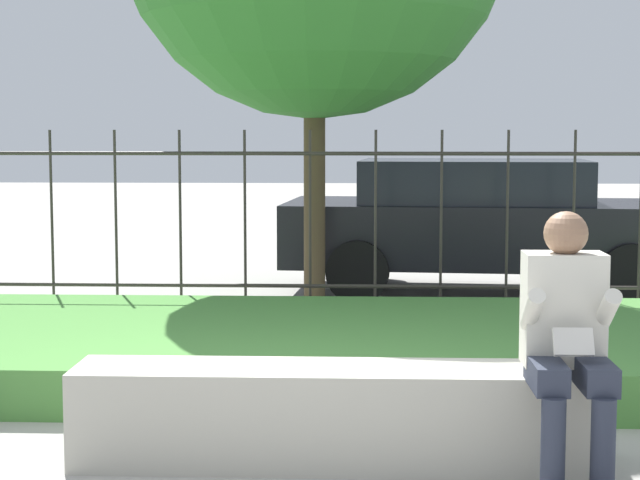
% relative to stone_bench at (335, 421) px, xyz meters
% --- Properties ---
extents(ground_plane, '(60.00, 60.00, 0.00)m').
position_rel_stone_bench_xyz_m(ground_plane, '(-0.32, 0.00, -0.22)').
color(ground_plane, '#9E9B93').
extents(stone_bench, '(2.62, 0.49, 0.50)m').
position_rel_stone_bench_xyz_m(stone_bench, '(0.00, 0.00, 0.00)').
color(stone_bench, '#B7B2A3').
rests_on(stone_bench, ground_plane).
extents(person_seated_reader, '(0.42, 0.73, 1.30)m').
position_rel_stone_bench_xyz_m(person_seated_reader, '(1.10, -0.28, 0.49)').
color(person_seated_reader, black).
rests_on(person_seated_reader, ground_plane).
extents(grass_berm, '(10.46, 2.87, 0.30)m').
position_rel_stone_bench_xyz_m(grass_berm, '(-0.32, 2.13, -0.07)').
color(grass_berm, '#4C893D').
rests_on(grass_berm, ground_plane).
extents(iron_fence, '(8.46, 0.03, 1.69)m').
position_rel_stone_bench_xyz_m(iron_fence, '(-0.32, 3.93, 0.66)').
color(iron_fence, '#332D28').
rests_on(iron_fence, ground_plane).
extents(car_parked_center, '(4.32, 2.14, 1.38)m').
position_rel_stone_bench_xyz_m(car_parked_center, '(1.41, 5.87, 0.52)').
color(car_parked_center, black).
rests_on(car_parked_center, ground_plane).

